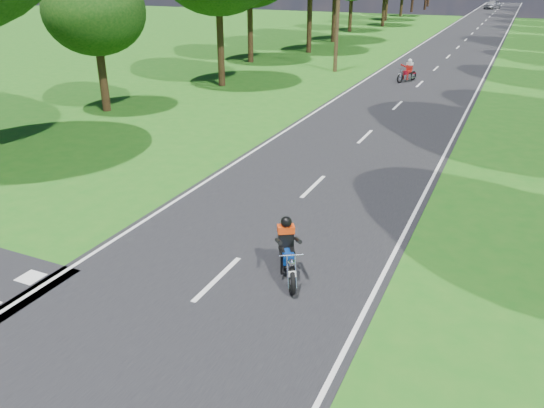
% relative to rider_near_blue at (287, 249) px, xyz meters
% --- Properties ---
extents(ground, '(160.00, 160.00, 0.00)m').
position_rel_rider_near_blue_xyz_m(ground, '(-1.35, -2.75, -0.71)').
color(ground, '#1C5F15').
rests_on(ground, ground).
extents(main_road, '(7.00, 140.00, 0.02)m').
position_rel_rider_near_blue_xyz_m(main_road, '(-1.35, 47.25, -0.70)').
color(main_road, black).
rests_on(main_road, ground).
extents(road_markings, '(7.40, 140.00, 0.01)m').
position_rel_rider_near_blue_xyz_m(road_markings, '(-1.49, 45.38, -0.69)').
color(road_markings, silver).
rests_on(road_markings, main_road).
extents(telegraph_pole, '(1.20, 0.26, 8.00)m').
position_rel_rider_near_blue_xyz_m(telegraph_pole, '(-7.35, 25.25, 3.36)').
color(telegraph_pole, '#382616').
rests_on(telegraph_pole, ground).
extents(rider_near_blue, '(1.34, 1.71, 1.38)m').
position_rel_rider_near_blue_xyz_m(rider_near_blue, '(0.00, 0.00, 0.00)').
color(rider_near_blue, navy).
rests_on(rider_near_blue, main_road).
extents(rider_far_red, '(1.15, 1.71, 1.36)m').
position_rel_rider_near_blue_xyz_m(rider_far_red, '(-2.24, 23.66, -0.01)').
color(rider_far_red, maroon).
rests_on(rider_far_red, main_road).
extents(distant_car, '(2.95, 4.64, 1.47)m').
position_rel_rider_near_blue_xyz_m(distant_car, '(-2.28, 95.35, 0.04)').
color(distant_car, '#A6A8AD').
rests_on(distant_car, main_road).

